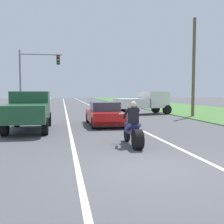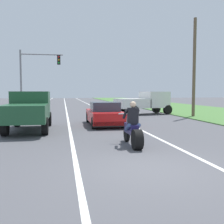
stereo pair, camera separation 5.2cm
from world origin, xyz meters
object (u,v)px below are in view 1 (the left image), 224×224
(motorcycle_with_rider, at_px, (133,130))
(traffic_light_mast_near, at_px, (33,71))
(pickup_truck_right_shoulder_white, at_px, (145,102))
(sports_car_red, at_px, (104,114))
(pickup_truck_left_lane_dark_green, at_px, (29,109))

(motorcycle_with_rider, bearing_deg, traffic_light_mast_near, 106.04)
(pickup_truck_right_shoulder_white, distance_m, traffic_light_mast_near, 11.32)
(motorcycle_with_rider, relative_size, traffic_light_mast_near, 0.37)
(pickup_truck_right_shoulder_white, bearing_deg, motorcycle_with_rider, -109.10)
(motorcycle_with_rider, distance_m, pickup_truck_right_shoulder_white, 14.14)
(traffic_light_mast_near, bearing_deg, pickup_truck_right_shoulder_white, -25.99)
(sports_car_red, distance_m, pickup_truck_left_lane_dark_green, 4.38)
(motorcycle_with_rider, height_order, pickup_truck_right_shoulder_white, pickup_truck_right_shoulder_white)
(motorcycle_with_rider, bearing_deg, sports_car_red, 90.59)
(traffic_light_mast_near, bearing_deg, motorcycle_with_rider, -73.96)
(pickup_truck_left_lane_dark_green, bearing_deg, sports_car_red, 19.96)
(pickup_truck_left_lane_dark_green, xyz_separation_m, traffic_light_mast_near, (-1.07, 13.32, 2.86))
(motorcycle_with_rider, xyz_separation_m, traffic_light_mast_near, (-5.22, 18.16, 3.37))
(sports_car_red, height_order, traffic_light_mast_near, traffic_light_mast_near)
(sports_car_red, bearing_deg, motorcycle_with_rider, -89.41)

